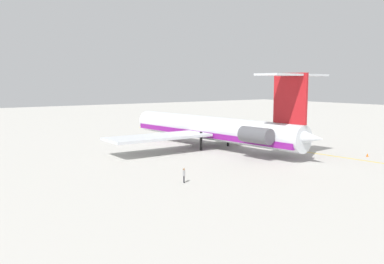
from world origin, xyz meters
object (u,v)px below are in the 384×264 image
Objects in this scene: ground_crew_starboard at (175,126)px; safety_cone_tail at (367,155)px; main_jetliner at (215,128)px; ground_crew_near_tail at (219,123)px; ground_crew_portside at (184,174)px; ground_crew_near_nose at (211,123)px; safety_cone_nose at (197,127)px.

ground_crew_starboard reaches higher than safety_cone_tail.
main_jetliner is 81.84× the size of safety_cone_tail.
safety_cone_tail is (-46.80, -6.13, -0.89)m from ground_crew_starboard.
ground_crew_near_tail is 59.73m from ground_crew_portside.
ground_crew_starboard is (-1.02, 11.83, 0.02)m from ground_crew_near_nose.
ground_crew_near_nose is at bearing -42.16° from main_jetliner.
ground_crew_near_nose reaches higher than ground_crew_portside.
safety_cone_tail is at bearing 151.11° from ground_crew_near_nose.
ground_crew_portside is at bearing -11.95° from ground_crew_near_tail.
ground_crew_starboard is at bearing -60.09° from ground_crew_near_tail.
ground_crew_near_nose is at bearing -97.83° from safety_cone_nose.
safety_cone_tail is (-2.89, -33.33, -0.84)m from ground_crew_portside.
main_jetliner is 25.56× the size of ground_crew_portside.
ground_crew_near_nose is at bearing -95.09° from ground_crew_near_tail.
ground_crew_portside is (-44.92, 39.02, -0.03)m from ground_crew_near_nose.
safety_cone_tail is at bearing 178.10° from safety_cone_nose.
ground_crew_near_nose is 3.28× the size of safety_cone_nose.
main_jetliner is at bearing -9.29° from ground_crew_near_tail.
ground_crew_near_tail is at bearing -120.72° from ground_crew_starboard.
ground_crew_near_nose is 48.16m from safety_cone_tail.
ground_crew_near_tail is 0.97× the size of ground_crew_portside.
safety_cone_tail is (-46.50, 7.49, -0.81)m from ground_crew_near_tail.
ground_crew_starboard reaches higher than ground_crew_portside.
ground_crew_portside is 51.65m from ground_crew_starboard.
ground_crew_starboard is (26.10, -8.38, -2.41)m from main_jetliner.
ground_crew_portside is 0.96× the size of ground_crew_starboard.
main_jetliner is 24.53× the size of ground_crew_starboard.
ground_crew_starboard is at bearing -23.27° from main_jetliner.
safety_cone_nose and safety_cone_tail have the same top height.
ground_crew_near_nose is 4.22m from safety_cone_nose.
main_jetliner is at bearing -125.19° from ground_crew_portside.
ground_crew_portside is at bearing 85.04° from safety_cone_tail.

